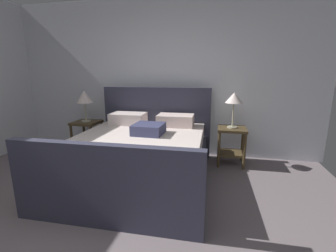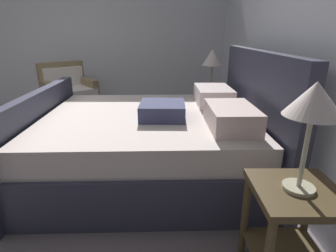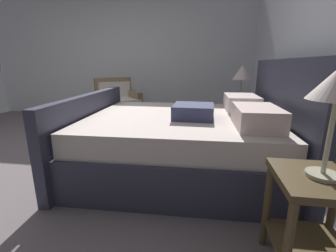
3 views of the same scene
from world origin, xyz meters
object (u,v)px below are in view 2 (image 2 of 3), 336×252
object	(u,v)px
nightstand_right	(292,221)
table_lamp_left	(212,59)
table_lamp_right	(314,104)
armchair	(70,98)
bed	(153,140)
nightstand_left	(210,103)

from	to	relation	value
nightstand_right	table_lamp_left	xyz separation A→B (m)	(-2.51, -0.07, 0.62)
table_lamp_right	armchair	bearing A→B (deg)	-143.69
nightstand_right	table_lamp_left	size ratio (longest dim) A/B	1.10
table_lamp_right	table_lamp_left	xyz separation A→B (m)	(-2.51, -0.07, -0.03)
bed	table_lamp_left	xyz separation A→B (m)	(-1.25, 0.75, 0.67)
table_lamp_left	armchair	xyz separation A→B (m)	(-0.56, -2.19, -0.67)
table_lamp_left	bed	bearing A→B (deg)	-30.85
armchair	nightstand_left	bearing A→B (deg)	75.59
nightstand_right	table_lamp_right	world-z (taller)	table_lamp_right
nightstand_right	nightstand_left	distance (m)	2.51
nightstand_left	nightstand_right	bearing A→B (deg)	1.49
bed	nightstand_left	world-z (taller)	bed
bed	armchair	bearing A→B (deg)	-141.54
bed	table_lamp_left	size ratio (longest dim) A/B	4.06
nightstand_left	bed	bearing A→B (deg)	-30.85
nightstand_left	table_lamp_right	bearing A→B (deg)	1.49
bed	armchair	xyz separation A→B (m)	(-1.82, -1.44, -0.00)
nightstand_right	nightstand_left	size ratio (longest dim) A/B	1.00
nightstand_right	table_lamp_left	bearing A→B (deg)	-178.51
nightstand_left	table_lamp_left	xyz separation A→B (m)	(-0.00, 0.00, 0.62)
bed	table_lamp_right	world-z (taller)	bed
table_lamp_right	nightstand_left	bearing A→B (deg)	-178.51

